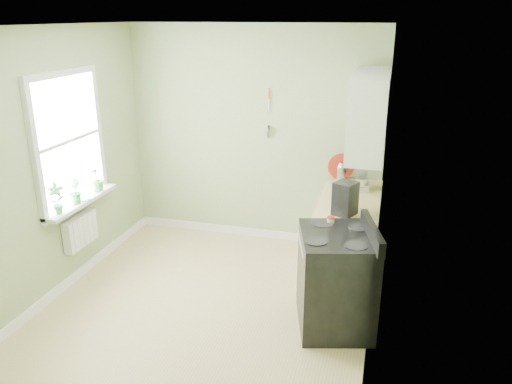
% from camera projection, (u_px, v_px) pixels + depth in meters
% --- Properties ---
extents(floor, '(3.20, 3.60, 0.02)m').
position_uv_depth(floor, '(206.00, 308.00, 5.04)').
color(floor, tan).
rests_on(floor, ground).
extents(ceiling, '(3.20, 3.60, 0.02)m').
position_uv_depth(ceiling, '(195.00, 24.00, 4.13)').
color(ceiling, white).
rests_on(ceiling, wall_back).
extents(wall_back, '(3.20, 0.02, 2.70)m').
position_uv_depth(wall_back, '(254.00, 136.00, 6.23)').
color(wall_back, '#9CAE76').
rests_on(wall_back, floor).
extents(wall_left, '(0.02, 3.60, 2.70)m').
position_uv_depth(wall_left, '(50.00, 167.00, 4.98)').
color(wall_left, '#9CAE76').
rests_on(wall_left, floor).
extents(wall_right, '(0.02, 3.60, 2.70)m').
position_uv_depth(wall_right, '(381.00, 196.00, 4.18)').
color(wall_right, '#9CAE76').
rests_on(wall_right, floor).
extents(base_cabinets, '(0.60, 1.60, 0.87)m').
position_uv_depth(base_cabinets, '(348.00, 241.00, 5.48)').
color(base_cabinets, white).
rests_on(base_cabinets, floor).
extents(countertop, '(0.64, 1.60, 0.04)m').
position_uv_depth(countertop, '(350.00, 203.00, 5.33)').
color(countertop, '#E0CB89').
rests_on(countertop, base_cabinets).
extents(upper_cabinets, '(0.35, 1.40, 0.80)m').
position_uv_depth(upper_cabinets, '(370.00, 112.00, 5.06)').
color(upper_cabinets, white).
rests_on(upper_cabinets, wall_right).
extents(window, '(0.06, 1.14, 1.44)m').
position_uv_depth(window, '(68.00, 141.00, 5.18)').
color(window, white).
rests_on(window, wall_left).
extents(window_sill, '(0.18, 1.14, 0.04)m').
position_uv_depth(window_sill, '(82.00, 201.00, 5.39)').
color(window_sill, white).
rests_on(window_sill, wall_left).
extents(radiator, '(0.12, 0.50, 0.35)m').
position_uv_depth(radiator, '(80.00, 231.00, 5.46)').
color(radiator, white).
rests_on(radiator, wall_left).
extents(wall_utensils, '(0.02, 0.14, 0.58)m').
position_uv_depth(wall_utensils, '(269.00, 121.00, 6.08)').
color(wall_utensils, '#E0CB89').
rests_on(wall_utensils, wall_back).
extents(stove, '(0.84, 0.90, 1.06)m').
position_uv_depth(stove, '(336.00, 280.00, 4.61)').
color(stove, black).
rests_on(stove, floor).
extents(stand_mixer, '(0.18, 0.31, 0.36)m').
position_uv_depth(stand_mixer, '(362.00, 176.00, 5.64)').
color(stand_mixer, '#B2B2B7').
rests_on(stand_mixer, countertop).
extents(kettle, '(0.20, 0.12, 0.21)m').
position_uv_depth(kettle, '(340.00, 171.00, 5.98)').
color(kettle, silver).
rests_on(kettle, countertop).
extents(coffee_maker, '(0.26, 0.27, 0.33)m').
position_uv_depth(coffee_maker, '(345.00, 199.00, 4.91)').
color(coffee_maker, black).
rests_on(coffee_maker, countertop).
extents(red_tray, '(0.32, 0.15, 0.32)m').
position_uv_depth(red_tray, '(341.00, 167.00, 5.96)').
color(red_tray, maroon).
rests_on(red_tray, countertop).
extents(jar, '(0.08, 0.08, 0.08)m').
position_uv_depth(jar, '(331.00, 221.00, 4.70)').
color(jar, '#B8B18F').
rests_on(jar, countertop).
extents(plant_a, '(0.21, 0.20, 0.33)m').
position_uv_depth(plant_a, '(56.00, 199.00, 4.94)').
color(plant_a, '#3F8243').
rests_on(plant_a, window_sill).
extents(plant_b, '(0.20, 0.20, 0.28)m').
position_uv_depth(plant_b, '(75.00, 191.00, 5.23)').
color(plant_b, '#3F8243').
rests_on(plant_b, window_sill).
extents(plant_c, '(0.21, 0.21, 0.28)m').
position_uv_depth(plant_c, '(97.00, 179.00, 5.61)').
color(plant_c, '#3F8243').
rests_on(plant_c, window_sill).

